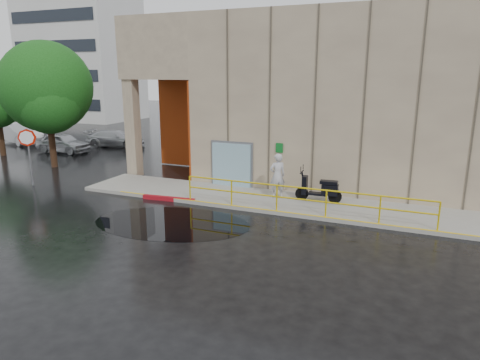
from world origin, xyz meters
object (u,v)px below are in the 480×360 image
object	(u,v)px
stop_sign	(28,145)
car_b	(19,134)
car_a	(63,143)
car_c	(115,138)
scooter	(319,182)
person	(277,176)
red_curb	(169,199)
tree_near	(47,91)

from	to	relation	value
stop_sign	car_b	xyz separation A→B (m)	(-11.24, 9.03, -1.22)
car_a	car_c	bearing A→B (deg)	-29.71
scooter	car_a	bearing A→B (deg)	161.79
scooter	car_c	xyz separation A→B (m)	(-16.92, 8.46, -0.37)
car_b	car_c	bearing A→B (deg)	-64.90
scooter	car_c	bearing A→B (deg)	150.82
scooter	car_b	xyz separation A→B (m)	(-24.80, 6.88, -0.23)
person	car_b	distance (m)	24.03
stop_sign	red_curb	world-z (taller)	stop_sign
person	tree_near	size ratio (longest dim) A/B	0.27
scooter	red_curb	xyz separation A→B (m)	(-6.06, -1.85, -0.91)
car_a	red_curb	bearing A→B (deg)	-118.95
car_a	person	bearing A→B (deg)	-107.10
stop_sign	tree_near	world-z (taller)	tree_near
scooter	car_b	bearing A→B (deg)	161.88
scooter	red_curb	world-z (taller)	scooter
person	tree_near	bearing A→B (deg)	-43.05
person	car_c	xyz separation A→B (m)	(-15.13, 8.51, -0.48)
stop_sign	car_a	xyz separation A→B (m)	(-5.22, 7.39, -1.33)
stop_sign	red_curb	xyz separation A→B (m)	(7.50, 0.30, -1.90)
car_a	car_b	xyz separation A→B (m)	(-6.02, 1.64, 0.11)
scooter	tree_near	size ratio (longest dim) A/B	0.27
person	scooter	xyz separation A→B (m)	(1.79, 0.05, -0.11)
car_a	tree_near	world-z (taller)	tree_near
person	car_b	size ratio (longest dim) A/B	0.41
red_curb	car_a	xyz separation A→B (m)	(-12.72, 7.09, 0.57)
person	car_c	world-z (taller)	person
scooter	car_c	size ratio (longest dim) A/B	0.45
person	stop_sign	distance (m)	11.99
stop_sign	car_c	distance (m)	11.21
car_a	car_b	world-z (taller)	car_b
car_a	tree_near	bearing A→B (deg)	-141.13
stop_sign	car_c	bearing A→B (deg)	90.24
person	car_a	xyz separation A→B (m)	(-16.99, 5.29, -0.44)
stop_sign	car_a	size ratio (longest dim) A/B	0.71
scooter	tree_near	bearing A→B (deg)	172.41
person	scooter	bearing A→B (deg)	144.28
scooter	car_a	xyz separation A→B (m)	(-18.78, 5.24, -0.34)
red_curb	tree_near	size ratio (longest dim) A/B	0.34
stop_sign	scooter	bearing A→B (deg)	-8.36
person	stop_sign	size ratio (longest dim) A/B	0.69
car_a	car_c	world-z (taller)	car_a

